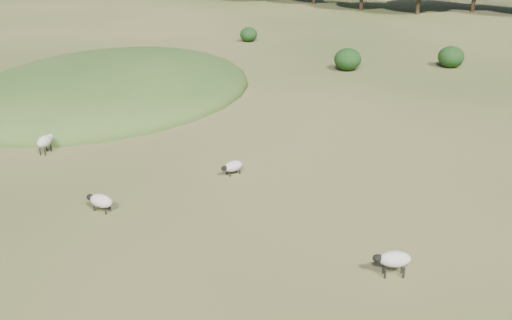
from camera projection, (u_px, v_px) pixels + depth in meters
The scene contains 7 objects.
ground at pixel (340, 84), 36.71m from camera, with size 160.00×160.00×0.00m, color #354C17.
mound at pixel (111, 91), 35.09m from camera, with size 16.00×20.00×4.00m, color #33561E.
shrubs at pixel (361, 52), 42.25m from camera, with size 19.04×7.95×1.55m.
sheep_0 at pixel (394, 259), 16.50m from camera, with size 1.16×0.87×0.81m.
sheep_2 at pixel (233, 166), 23.31m from camera, with size 0.77×1.05×0.59m.
sheep_3 at pixel (100, 201), 20.33m from camera, with size 1.12×0.50×0.65m.
sheep_4 at pixel (45, 141), 25.45m from camera, with size 0.74×1.17×0.81m.
Camera 1 is at (11.24, -14.40, 9.56)m, focal length 40.00 mm.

